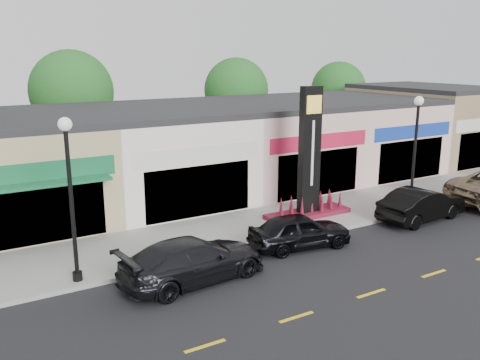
{
  "coord_description": "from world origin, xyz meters",
  "views": [
    {
      "loc": [
        -11.28,
        -13.79,
        7.51
      ],
      "look_at": [
        -0.8,
        4.0,
        2.38
      ],
      "focal_mm": 38.0,
      "sensor_mm": 36.0,
      "label": 1
    }
  ],
  "objects_px": {
    "pylon_sign": "(309,171)",
    "car_black_sedan": "(300,231)",
    "car_dark_sedan": "(193,260)",
    "lamp_east_near": "(416,142)",
    "lamp_west_near": "(70,184)",
    "car_black_conv": "(422,204)"
  },
  "relations": [
    {
      "from": "pylon_sign",
      "to": "car_black_sedan",
      "type": "distance_m",
      "value": 4.1
    },
    {
      "from": "car_dark_sedan",
      "to": "lamp_east_near",
      "type": "bearing_deg",
      "value": -88.4
    },
    {
      "from": "car_dark_sedan",
      "to": "car_black_sedan",
      "type": "distance_m",
      "value": 5.0
    },
    {
      "from": "lamp_west_near",
      "to": "lamp_east_near",
      "type": "bearing_deg",
      "value": 0.0
    },
    {
      "from": "car_black_sedan",
      "to": "car_black_conv",
      "type": "height_order",
      "value": "car_black_conv"
    },
    {
      "from": "car_dark_sedan",
      "to": "car_black_sedan",
      "type": "xyz_separation_m",
      "value": [
        4.96,
        0.63,
        -0.05
      ]
    },
    {
      "from": "car_black_conv",
      "to": "pylon_sign",
      "type": "bearing_deg",
      "value": 51.9
    },
    {
      "from": "lamp_west_near",
      "to": "lamp_east_near",
      "type": "relative_size",
      "value": 1.0
    },
    {
      "from": "car_dark_sedan",
      "to": "car_black_conv",
      "type": "bearing_deg",
      "value": -93.68
    },
    {
      "from": "pylon_sign",
      "to": "car_dark_sedan",
      "type": "height_order",
      "value": "pylon_sign"
    },
    {
      "from": "lamp_west_near",
      "to": "car_dark_sedan",
      "type": "relative_size",
      "value": 1.05
    },
    {
      "from": "lamp_west_near",
      "to": "pylon_sign",
      "type": "xyz_separation_m",
      "value": [
        11.0,
        1.7,
        -1.2
      ]
    },
    {
      "from": "lamp_east_near",
      "to": "car_black_sedan",
      "type": "height_order",
      "value": "lamp_east_near"
    },
    {
      "from": "pylon_sign",
      "to": "car_black_conv",
      "type": "xyz_separation_m",
      "value": [
        4.37,
        -2.89,
        -1.51
      ]
    },
    {
      "from": "pylon_sign",
      "to": "car_black_sedan",
      "type": "relative_size",
      "value": 1.45
    },
    {
      "from": "lamp_west_near",
      "to": "car_dark_sedan",
      "type": "xyz_separation_m",
      "value": [
        3.47,
        -1.72,
        -2.72
      ]
    },
    {
      "from": "lamp_east_near",
      "to": "pylon_sign",
      "type": "relative_size",
      "value": 0.91
    },
    {
      "from": "lamp_east_near",
      "to": "car_black_sedan",
      "type": "xyz_separation_m",
      "value": [
        -7.57,
        -1.08,
        -2.77
      ]
    },
    {
      "from": "pylon_sign",
      "to": "car_black_conv",
      "type": "relative_size",
      "value": 1.29
    },
    {
      "from": "lamp_west_near",
      "to": "car_black_conv",
      "type": "distance_m",
      "value": 15.65
    },
    {
      "from": "car_black_sedan",
      "to": "car_black_conv",
      "type": "distance_m",
      "value": 6.95
    },
    {
      "from": "lamp_west_near",
      "to": "car_black_sedan",
      "type": "xyz_separation_m",
      "value": [
        8.43,
        -1.08,
        -2.77
      ]
    }
  ]
}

